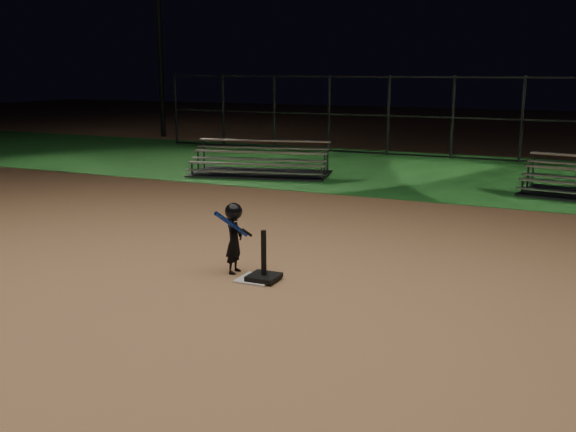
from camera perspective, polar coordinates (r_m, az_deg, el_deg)
The scene contains 8 objects.
ground at distance 8.54m, azimuth -2.80°, elevation -5.60°, with size 80.00×80.00×0.00m, color #A5734A.
grass_strip at distance 17.80m, azimuth 12.17°, elevation 3.77°, with size 60.00×8.00×0.01m, color #1D5C20.
home_plate at distance 8.54m, azimuth -2.81°, elevation -5.53°, with size 0.45×0.45×0.02m, color beige.
batting_tee at distance 8.46m, azimuth -2.12°, elevation -4.82°, with size 0.38×0.38×0.65m.
child_batter at distance 8.72m, azimuth -4.74°, elevation -1.74°, with size 0.37×0.61×0.96m.
bleacher_left at distance 16.93m, azimuth -2.47°, elevation 4.18°, with size 3.81×2.45×0.86m.
backstop_fence at distance 20.59m, azimuth 14.18°, elevation 8.33°, with size 20.08×0.08×2.50m.
light_pole_left at distance 27.26m, azimuth -11.33°, elevation 17.23°, with size 0.90×0.53×8.30m.
Camera 1 is at (3.75, -7.19, 2.68)m, focal length 40.70 mm.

